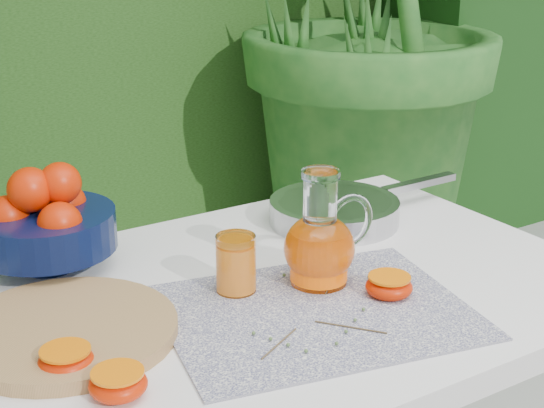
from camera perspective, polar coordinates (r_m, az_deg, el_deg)
white_table at (r=1.33m, az=0.47°, el=-8.83°), size 1.00×0.70×0.75m
placemat at (r=1.22m, az=3.01°, el=-7.40°), size 0.50×0.42×0.00m
cutting_board at (r=1.18m, az=-13.95°, el=-8.40°), size 0.31×0.31×0.02m
fruit_bowl at (r=1.38m, az=-15.30°, el=-1.17°), size 0.25×0.25×0.18m
juice_pitcher at (r=1.28m, az=3.34°, el=-2.78°), size 0.16×0.11×0.18m
juice_tumbler at (r=1.26m, az=-2.49°, el=-4.17°), size 0.08×0.08×0.09m
saute_pan at (r=1.55m, az=4.40°, el=-0.39°), size 0.42×0.24×0.05m
orange_halves at (r=1.12m, az=-4.65°, el=-9.22°), size 0.57×0.17×0.03m
thyme_sprigs at (r=1.21m, az=3.33°, el=-7.36°), size 0.28×0.24×0.01m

